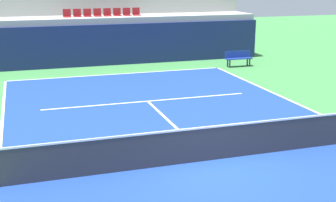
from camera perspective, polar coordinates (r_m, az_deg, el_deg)
ground_plane at (r=12.68m, az=5.26°, el=-7.30°), size 80.00×80.00×0.00m
court_surface at (r=12.68m, az=5.26°, el=-7.28°), size 11.00×24.00×0.01m
baseline_far at (r=23.67m, az=-6.09°, el=3.33°), size 11.00×0.10×0.00m
service_line_far at (r=18.42m, az=-2.52°, el=-0.02°), size 8.26×0.10×0.00m
centre_service_line at (r=15.48m, az=0.64°, el=-2.97°), size 0.10×6.40×0.00m
back_wall at (r=26.01m, az=-7.37°, el=6.85°), size 18.01×0.30×2.26m
stands_tier_lower at (r=27.30m, az=-7.91°, el=7.57°), size 18.01×2.40×2.59m
stands_tier_upper at (r=29.59m, az=-8.78°, el=9.15°), size 18.01×2.40×3.65m
seating_row_lower at (r=27.25m, az=-8.05°, el=10.56°), size 4.44×0.44×0.44m
tennis_net at (r=12.49m, az=5.32°, el=-5.14°), size 11.08×0.08×1.07m
player_bench at (r=25.81m, az=8.64°, el=5.34°), size 1.50×0.40×0.85m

